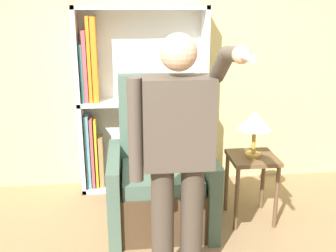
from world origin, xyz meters
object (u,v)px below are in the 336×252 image
armchair (160,179)px  side_table (252,169)px  person_standing (178,151)px  bookcase (129,102)px  table_lamp (255,122)px

armchair → side_table: bearing=-4.5°
armchair → person_standing: (0.04, -0.88, 0.59)m
bookcase → person_standing: bearing=-79.9°
armchair → bookcase: bearing=108.8°
armchair → table_lamp: (0.80, -0.06, 0.52)m
armchair → table_lamp: 0.96m
table_lamp → armchair: bearing=175.5°
bookcase → side_table: 1.38m
side_table → table_lamp: 0.43m
bookcase → armchair: bearing=-71.2°
bookcase → armchair: 0.93m
armchair → person_standing: 1.06m
side_table → table_lamp: size_ratio=1.51×
bookcase → table_lamp: bookcase is taller
bookcase → person_standing: bookcase is taller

